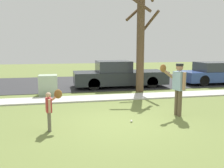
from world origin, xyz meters
name	(u,v)px	position (x,y,z in m)	size (l,w,h in m)	color
ground_plane	(100,99)	(0.00, 3.50, 0.00)	(48.00, 48.00, 0.00)	olive
sidewalk_strip	(100,98)	(0.00, 3.60, 0.03)	(36.00, 1.20, 0.06)	beige
road_surface	(87,83)	(0.00, 8.60, 0.01)	(36.00, 6.80, 0.02)	#2D2D30
person_adult	(178,83)	(2.09, 0.42, 1.08)	(0.76, 0.61, 1.73)	brown
person_child	(51,105)	(-1.93, -0.23, 0.71)	(0.47, 0.48, 1.11)	#6B6656
baseball	(131,121)	(0.40, -0.01, 0.04)	(0.07, 0.07, 0.07)	white
utility_cabinet	(48,85)	(-2.25, 4.89, 0.48)	(0.85, 0.80, 0.96)	#9EB293
street_tree_near	(141,35)	(2.29, 4.88, 2.87)	(1.85, 1.88, 5.41)	brown
parked_pickup_dark	(119,75)	(1.57, 6.54, 0.67)	(5.20, 1.95, 1.48)	#23282D
parked_wagon_blue	(217,73)	(7.86, 6.50, 0.66)	(4.50, 1.80, 1.33)	#2D478C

